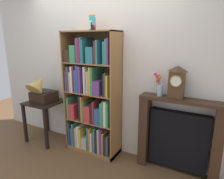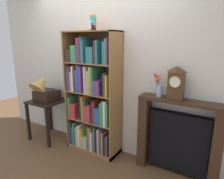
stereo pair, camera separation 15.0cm
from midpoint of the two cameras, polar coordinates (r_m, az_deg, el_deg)
name	(u,v)px [view 2 (the right image)]	position (r m, az deg, el deg)	size (l,w,h in m)	color
ground_plane	(90,153)	(3.32, -5.08, -17.65)	(7.79, 6.40, 0.02)	brown
wall_back	(110,67)	(3.04, 0.98, 6.39)	(4.79, 0.08, 2.65)	silver
bookshelf	(92,100)	(3.06, -4.24, -3.14)	(0.84, 0.36, 1.85)	olive
cup_stack	(93,23)	(2.91, -3.89, 18.47)	(0.09, 0.09, 0.21)	black
side_table_left	(48,109)	(3.68, -16.70, -5.44)	(0.56, 0.55, 0.70)	black
gramophone	(44,89)	(3.55, -17.72, 0.08)	(0.36, 0.46, 0.52)	black
fireplace_mantel	(178,138)	(2.79, 19.82, -13.01)	(1.03, 0.22, 1.03)	#382316
mantel_clock	(176,83)	(2.54, 19.48, 1.81)	(0.18, 0.14, 0.41)	#472D1C
flower_vase	(159,86)	(2.62, 14.81, 0.87)	(0.13, 0.13, 0.30)	#99B2D1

